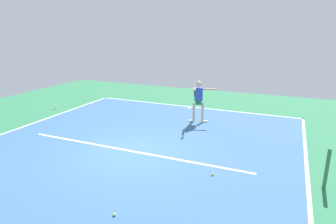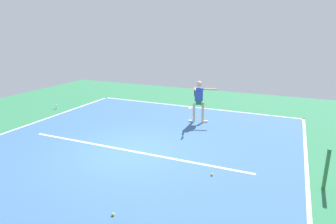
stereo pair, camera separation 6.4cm
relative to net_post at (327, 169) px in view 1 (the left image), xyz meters
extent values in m
plane|color=#2D754C|center=(5.64, 0.00, -0.54)|extent=(21.83, 21.83, 0.00)
cube|color=#38608E|center=(5.64, 0.00, -0.53)|extent=(10.69, 12.63, 0.00)
cube|color=white|center=(5.64, -6.26, -0.53)|extent=(10.69, 0.10, 0.01)
cube|color=white|center=(0.35, 0.00, -0.53)|extent=(0.10, 12.63, 0.01)
cube|color=white|center=(10.94, 0.00, -0.53)|extent=(0.10, 12.63, 0.01)
cube|color=white|center=(5.64, -0.11, -0.53)|extent=(8.02, 0.10, 0.01)
cube|color=white|center=(5.64, -6.06, -0.53)|extent=(0.10, 0.30, 0.01)
cylinder|color=#38753D|center=(0.00, 0.00, 0.00)|extent=(0.09, 0.09, 1.07)
cylinder|color=beige|center=(4.36, -4.02, -0.12)|extent=(0.20, 0.33, 0.85)
cube|color=white|center=(4.27, -4.05, -0.50)|extent=(0.26, 0.17, 0.07)
cylinder|color=beige|center=(4.72, -3.91, -0.12)|extent=(0.20, 0.33, 0.85)
cube|color=white|center=(4.82, -3.88, -0.50)|extent=(0.26, 0.17, 0.07)
cube|color=#1E664C|center=(4.54, -3.97, 0.35)|extent=(0.30, 0.26, 0.20)
cube|color=#334CB2|center=(4.54, -3.97, 0.69)|extent=(0.38, 0.27, 0.55)
sphere|color=beige|center=(4.54, -3.97, 1.13)|extent=(0.22, 0.22, 0.22)
cylinder|color=beige|center=(4.12, -4.10, 0.91)|extent=(0.55, 0.24, 0.08)
cylinder|color=beige|center=(4.62, -3.66, 0.94)|extent=(0.24, 0.55, 0.08)
cylinder|color=black|center=(4.51, -3.29, 0.94)|extent=(0.09, 0.22, 0.03)
torus|color=black|center=(4.44, -3.05, 0.94)|extent=(0.11, 0.29, 0.29)
cylinder|color=silver|center=(4.44, -3.05, 0.94)|extent=(0.08, 0.24, 0.25)
sphere|color=#C6E53D|center=(4.18, 3.01, -0.50)|extent=(0.07, 0.07, 0.07)
sphere|color=yellow|center=(2.73, 0.45, -0.50)|extent=(0.07, 0.07, 0.07)
cylinder|color=white|center=(11.77, -3.18, -0.43)|extent=(0.07, 0.07, 0.22)
camera|label=1|loc=(1.05, 7.40, 3.26)|focal=30.69mm
camera|label=2|loc=(1.00, 7.37, 3.26)|focal=30.69mm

